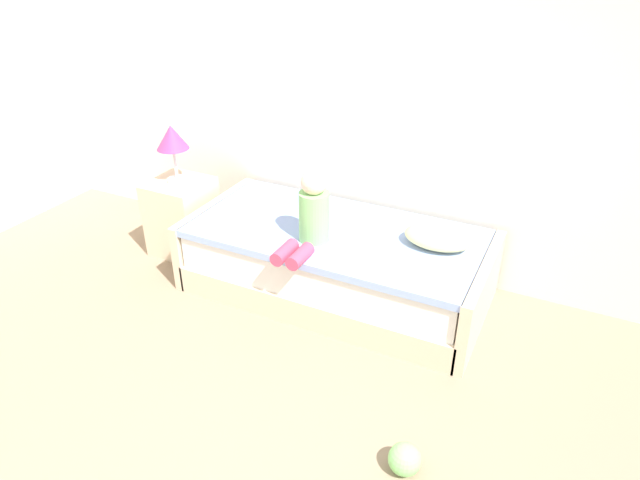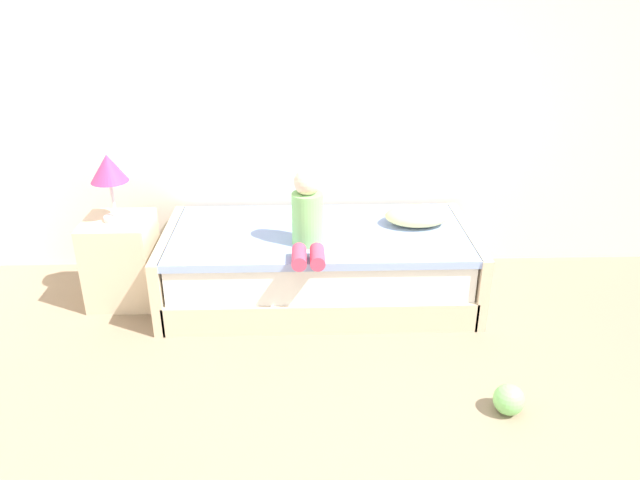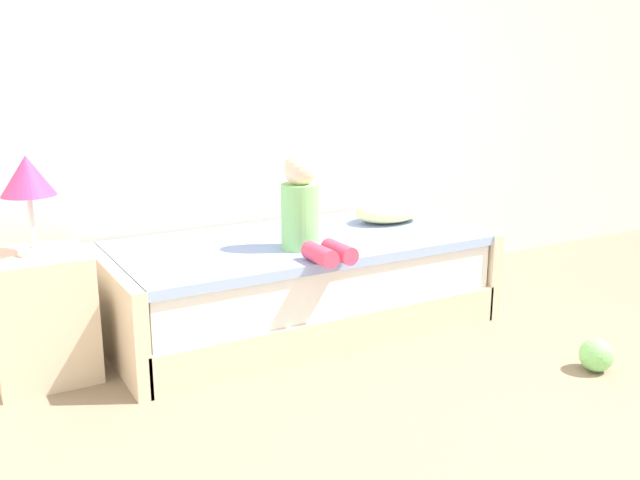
{
  "view_description": "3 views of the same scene",
  "coord_description": "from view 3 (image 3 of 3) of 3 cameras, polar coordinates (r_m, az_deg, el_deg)",
  "views": [
    {
      "loc": [
        0.83,
        -1.09,
        2.33
      ],
      "look_at": [
        -0.57,
        1.75,
        0.55
      ],
      "focal_mm": 31.55,
      "sensor_mm": 36.0,
      "label": 1
    },
    {
      "loc": [
        -0.68,
        -1.75,
        2.15
      ],
      "look_at": [
        -0.57,
        1.75,
        0.55
      ],
      "focal_mm": 33.96,
      "sensor_mm": 36.0,
      "label": 2
    },
    {
      "loc": [
        -2.33,
        -1.32,
        1.45
      ],
      "look_at": [
        -0.57,
        1.75,
        0.55
      ],
      "focal_mm": 39.55,
      "sensor_mm": 36.0,
      "label": 3
    }
  ],
  "objects": [
    {
      "name": "table_lamp",
      "position": [
        3.39,
        -22.58,
        4.45
      ],
      "size": [
        0.24,
        0.24,
        0.45
      ],
      "color": "silver",
      "rests_on": "nightstand"
    },
    {
      "name": "toy_ball",
      "position": [
        3.68,
        21.46,
        -8.64
      ],
      "size": [
        0.16,
        0.16,
        0.16
      ],
      "primitive_type": "sphere",
      "color": "#7FD872",
      "rests_on": "ground"
    },
    {
      "name": "bed",
      "position": [
        3.95,
        -1.81,
        -3.5
      ],
      "size": [
        2.11,
        1.0,
        0.5
      ],
      "color": "beige",
      "rests_on": "ground"
    },
    {
      "name": "child_figure",
      "position": [
        3.6,
        -1.25,
        2.31
      ],
      "size": [
        0.2,
        0.51,
        0.5
      ],
      "color": "#7FC672",
      "rests_on": "bed"
    },
    {
      "name": "wall_rear",
      "position": [
        4.56,
        0.93,
        14.27
      ],
      "size": [
        7.2,
        0.1,
        2.9
      ],
      "primitive_type": "cube",
      "color": "silver",
      "rests_on": "ground"
    },
    {
      "name": "nightstand",
      "position": [
        3.54,
        -21.6,
        -5.74
      ],
      "size": [
        0.44,
        0.44,
        0.6
      ],
      "primitive_type": "cube",
      "color": "beige",
      "rests_on": "ground"
    },
    {
      "name": "pillow",
      "position": [
        4.29,
        5.55,
        2.31
      ],
      "size": [
        0.44,
        0.3,
        0.13
      ],
      "primitive_type": "ellipsoid",
      "color": "#F2E58C",
      "rests_on": "bed"
    }
  ]
}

